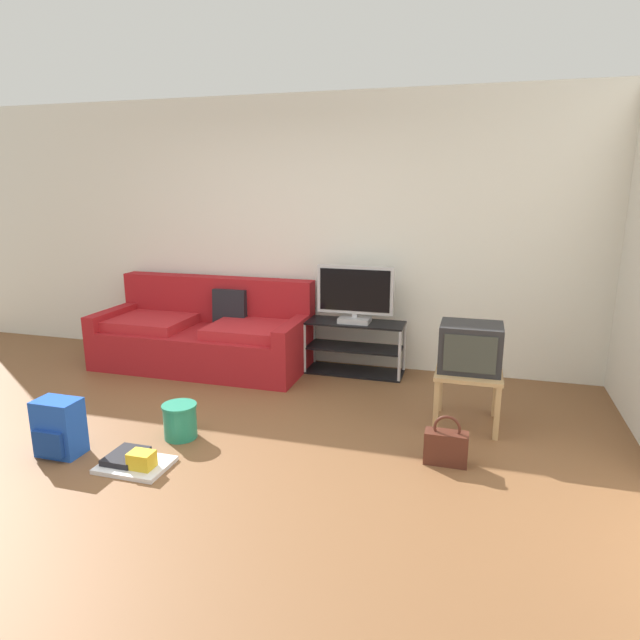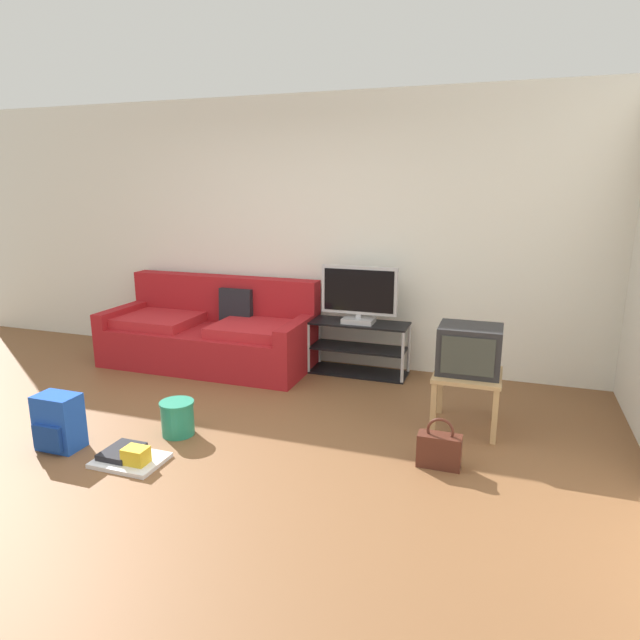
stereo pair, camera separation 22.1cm
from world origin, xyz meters
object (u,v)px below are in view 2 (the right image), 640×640
(backpack, at_px, (59,422))
(couch, at_px, (212,334))
(flat_tv, at_px, (359,295))
(crt_tv, at_px, (470,349))
(side_table, at_px, (467,382))
(handbag, at_px, (439,449))
(tv_stand, at_px, (359,348))
(cleaning_bucket, at_px, (177,417))
(floor_tray, at_px, (129,457))

(backpack, bearing_deg, couch, 79.97)
(flat_tv, bearing_deg, crt_tv, -39.40)
(side_table, distance_m, handbag, 0.74)
(tv_stand, bearing_deg, cleaning_bucket, -117.40)
(crt_tv, height_order, floor_tray, crt_tv)
(couch, height_order, handbag, couch)
(flat_tv, relative_size, backpack, 1.86)
(couch, xyz_separation_m, cleaning_bucket, (0.62, -1.60, -0.17))
(backpack, xyz_separation_m, floor_tray, (0.60, -0.02, -0.16))
(tv_stand, distance_m, cleaning_bucket, 2.01)
(couch, bearing_deg, flat_tv, 5.90)
(crt_tv, distance_m, backpack, 3.03)
(floor_tray, bearing_deg, flat_tv, 66.06)
(backpack, relative_size, cleaning_bucket, 1.53)
(couch, xyz_separation_m, floor_tray, (0.55, -2.08, -0.27))
(tv_stand, height_order, floor_tray, tv_stand)
(floor_tray, bearing_deg, tv_stand, 66.27)
(backpack, height_order, cleaning_bucket, backpack)
(side_table, relative_size, crt_tv, 1.08)
(tv_stand, relative_size, cleaning_bucket, 3.70)
(crt_tv, bearing_deg, couch, 164.18)
(backpack, height_order, handbag, backpack)
(couch, distance_m, backpack, 2.07)
(couch, distance_m, handbag, 2.93)
(couch, distance_m, crt_tv, 2.77)
(couch, distance_m, floor_tray, 2.17)
(crt_tv, xyz_separation_m, backpack, (-2.70, -1.31, -0.43))
(handbag, relative_size, cleaning_bucket, 1.32)
(flat_tv, xyz_separation_m, backpack, (-1.59, -2.22, -0.60))
(crt_tv, xyz_separation_m, cleaning_bucket, (-2.03, -0.85, -0.49))
(couch, relative_size, tv_stand, 2.21)
(crt_tv, relative_size, handbag, 1.33)
(crt_tv, bearing_deg, cleaning_bucket, -157.32)
(crt_tv, distance_m, floor_tray, 2.56)
(tv_stand, distance_m, crt_tv, 1.49)
(couch, bearing_deg, backpack, -91.37)
(side_table, height_order, floor_tray, side_table)
(handbag, bearing_deg, couch, 150.20)
(tv_stand, relative_size, handbag, 2.79)
(couch, height_order, backpack, couch)
(couch, bearing_deg, tv_stand, 6.72)
(handbag, distance_m, floor_tray, 2.09)
(floor_tray, bearing_deg, cleaning_bucket, 81.58)
(side_table, height_order, backpack, side_table)
(backpack, height_order, floor_tray, backpack)
(side_table, relative_size, cleaning_bucket, 1.90)
(side_table, distance_m, backpack, 3.00)
(flat_tv, xyz_separation_m, crt_tv, (1.11, -0.91, -0.17))
(side_table, bearing_deg, couch, 163.86)
(side_table, relative_size, handbag, 1.44)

